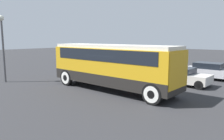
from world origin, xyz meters
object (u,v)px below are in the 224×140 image
at_px(parked_car_near, 134,69).
at_px(parked_car_far, 180,76).
at_px(tour_bus, 113,63).
at_px(parked_car_mid, 210,71).
at_px(lamp_post, 2,39).

xyz_separation_m(parked_car_near, parked_car_far, (5.06, -0.87, 0.02)).
height_order(tour_bus, parked_car_mid, tour_bus).
bearing_deg(parked_car_mid, tour_bus, -112.22).
distance_m(parked_car_mid, parked_car_far, 4.11).
distance_m(tour_bus, parked_car_near, 6.50).
distance_m(tour_bus, parked_car_far, 5.79).
bearing_deg(parked_car_mid, parked_car_near, -153.17).
bearing_deg(tour_bus, parked_car_far, 62.50).
relative_size(parked_car_near, parked_car_far, 0.98).
xyz_separation_m(tour_bus, parked_car_mid, (3.67, 8.98, -1.19)).
bearing_deg(tour_bus, parked_car_mid, 67.78).
xyz_separation_m(parked_car_far, lamp_post, (-11.26, -8.70, 2.90)).
height_order(parked_car_mid, lamp_post, lamp_post).
bearing_deg(parked_car_mid, lamp_post, -134.20).
height_order(parked_car_far, lamp_post, lamp_post).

